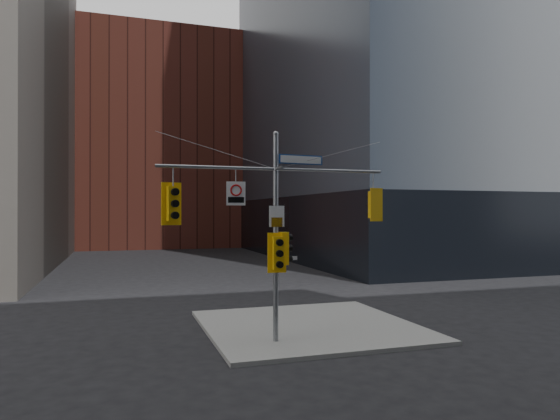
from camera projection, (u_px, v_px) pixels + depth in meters
ground at (295, 362)px, 15.04m from camera, size 160.00×160.00×0.00m
sidewalk_corner at (309, 326)px, 19.46m from camera, size 8.00×8.00×0.15m
podium_ne at (439, 227)px, 54.11m from camera, size 36.40×36.40×6.00m
brick_midrise at (157, 145)px, 70.31m from camera, size 26.00×20.00×28.00m
signal_assembly at (276, 215)px, 16.96m from camera, size 8.00×0.80×7.30m
traffic_light_west_arm at (173, 204)px, 15.92m from camera, size 0.65×0.59×1.38m
traffic_light_east_arm at (373, 205)px, 18.11m from camera, size 0.56×0.52×1.20m
traffic_light_pole_side at (285, 248)px, 17.07m from camera, size 0.45×0.39×1.12m
traffic_light_pole_front at (278, 253)px, 16.70m from camera, size 0.65×0.53×1.36m
street_sign_blade at (301, 160)px, 17.25m from camera, size 1.66×0.22×0.32m
regulatory_sign_arm at (236, 193)px, 16.52m from camera, size 0.63×0.11×0.79m
regulatory_sign_pole at (277, 217)px, 16.85m from camera, size 0.55×0.08×0.72m
street_blade_ew at (288, 258)px, 17.10m from camera, size 0.66×0.05×0.13m
street_blade_ns at (272, 261)px, 17.39m from camera, size 0.11×0.70×0.14m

